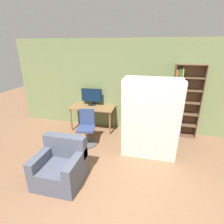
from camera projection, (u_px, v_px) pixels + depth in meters
name	position (u px, v px, depth m)	size (l,w,h in m)	color
ground_plane	(119.00, 216.00, 2.72)	(16.00, 16.00, 0.00)	brown
wall_back	(141.00, 87.00, 5.15)	(8.00, 0.06, 2.70)	#6B7A4C
desk	(93.00, 110.00, 5.38)	(1.35, 0.65, 0.74)	brown
monitor	(92.00, 96.00, 5.43)	(0.66, 0.26, 0.52)	black
office_chair	(87.00, 130.00, 4.62)	(0.52, 0.52, 0.94)	#4C4C51
bookshelf	(182.00, 104.00, 4.90)	(0.75, 0.29, 2.05)	brown
mattress_near	(150.00, 122.00, 3.80)	(1.25, 0.32, 1.86)	beige
mattress_far	(151.00, 116.00, 4.12)	(1.25, 0.29, 1.86)	beige
armchair	(61.00, 166.00, 3.36)	(0.85, 0.80, 0.85)	#474C5B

